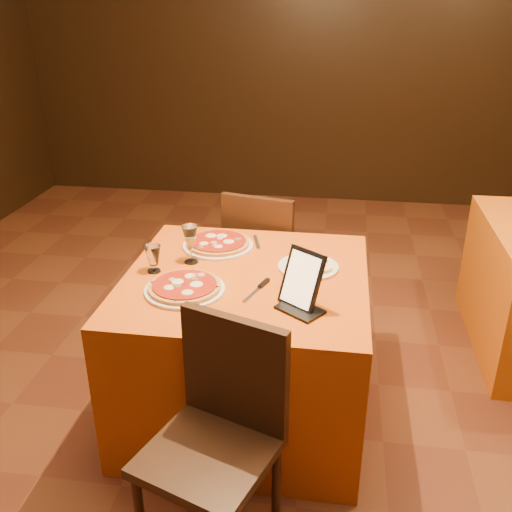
# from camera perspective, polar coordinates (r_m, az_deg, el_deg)

# --- Properties ---
(floor) EXTENTS (6.00, 7.00, 0.01)m
(floor) POSITION_cam_1_polar(r_m,az_deg,el_deg) (2.87, 4.76, -17.34)
(floor) COLOR #5E2D19
(floor) RESTS_ON ground
(wall_back) EXTENTS (6.00, 0.01, 2.80)m
(wall_back) POSITION_cam_1_polar(r_m,az_deg,el_deg) (5.66, 8.02, 19.25)
(wall_back) COLOR black
(wall_back) RESTS_ON floor
(main_table) EXTENTS (1.10, 1.10, 0.75)m
(main_table) POSITION_cam_1_polar(r_m,az_deg,el_deg) (2.79, -0.97, -8.86)
(main_table) COLOR #C5510C
(main_table) RESTS_ON floor
(chair_main_near) EXTENTS (0.55, 0.55, 0.91)m
(chair_main_near) POSITION_cam_1_polar(r_m,az_deg,el_deg) (2.11, -4.81, -19.19)
(chair_main_near) COLOR black
(chair_main_near) RESTS_ON floor
(chair_main_far) EXTENTS (0.52, 0.52, 0.91)m
(chair_main_far) POSITION_cam_1_polar(r_m,az_deg,el_deg) (3.46, 1.24, -0.29)
(chair_main_far) COLOR black
(chair_main_far) RESTS_ON floor
(pizza_near) EXTENTS (0.35, 0.35, 0.03)m
(pizza_near) POSITION_cam_1_polar(r_m,az_deg,el_deg) (2.48, -7.15, -3.20)
(pizza_near) COLOR white
(pizza_near) RESTS_ON main_table
(pizza_far) EXTENTS (0.36, 0.36, 0.03)m
(pizza_far) POSITION_cam_1_polar(r_m,az_deg,el_deg) (2.89, -3.83, 1.20)
(pizza_far) COLOR white
(pizza_far) RESTS_ON main_table
(cutlet_dish) EXTENTS (0.28, 0.28, 0.03)m
(cutlet_dish) POSITION_cam_1_polar(r_m,az_deg,el_deg) (2.67, 5.24, -0.98)
(cutlet_dish) COLOR white
(cutlet_dish) RESTS_ON main_table
(wine_glass) EXTENTS (0.10, 0.10, 0.19)m
(wine_glass) POSITION_cam_1_polar(r_m,az_deg,el_deg) (2.70, -6.57, 1.19)
(wine_glass) COLOR #E7E283
(wine_glass) RESTS_ON main_table
(water_glass) EXTENTS (0.08, 0.08, 0.13)m
(water_glass) POSITION_cam_1_polar(r_m,az_deg,el_deg) (2.65, -10.24, -0.28)
(water_glass) COLOR silver
(water_glass) RESTS_ON main_table
(tablet) EXTENTS (0.20, 0.18, 0.23)m
(tablet) POSITION_cam_1_polar(r_m,az_deg,el_deg) (2.31, 4.60, -2.30)
(tablet) COLOR black
(tablet) RESTS_ON main_table
(knife) EXTENTS (0.08, 0.20, 0.01)m
(knife) POSITION_cam_1_polar(r_m,az_deg,el_deg) (2.45, -0.12, -3.66)
(knife) COLOR #ADACB3
(knife) RESTS_ON main_table
(fork_near) EXTENTS (0.05, 0.14, 0.01)m
(fork_near) POSITION_cam_1_polar(r_m,az_deg,el_deg) (2.52, -10.12, -3.22)
(fork_near) COLOR #B4B5BB
(fork_near) RESTS_ON main_table
(fork_far) EXTENTS (0.07, 0.18, 0.01)m
(fork_far) POSITION_cam_1_polar(r_m,az_deg,el_deg) (2.94, 0.06, 1.41)
(fork_far) COLOR #ACACB2
(fork_far) RESTS_ON main_table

